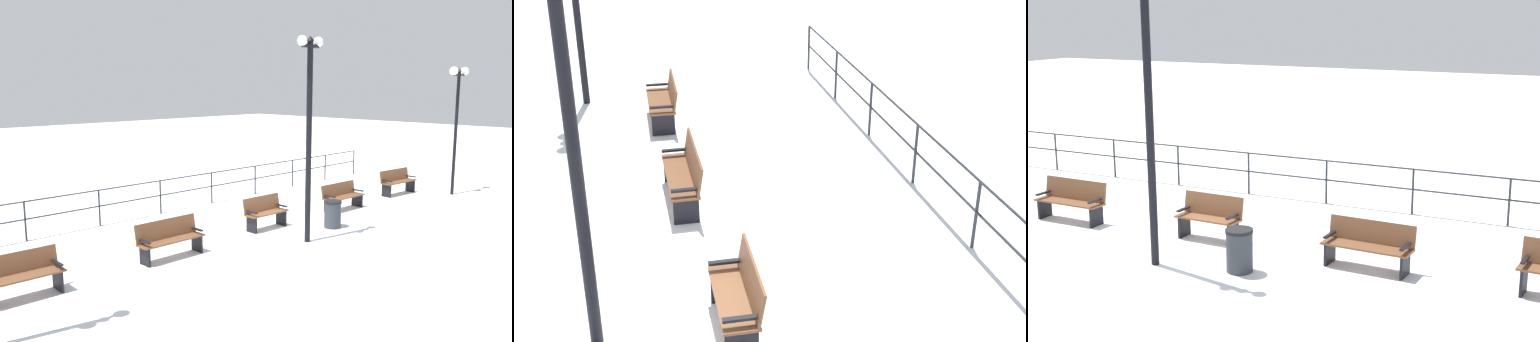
% 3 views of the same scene
% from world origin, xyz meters
% --- Properties ---
extents(ground_plane, '(80.00, 80.00, 0.00)m').
position_xyz_m(ground_plane, '(0.00, 0.00, 0.00)').
color(ground_plane, white).
rests_on(ground_plane, ground).
extents(bench_second, '(0.50, 1.67, 0.89)m').
position_xyz_m(bench_second, '(-0.00, -3.37, 0.47)').
color(bench_second, brown).
rests_on(bench_second, ground).
extents(bench_third, '(0.52, 1.37, 0.90)m').
position_xyz_m(bench_third, '(-0.19, 0.00, 0.47)').
color(bench_third, brown).
rests_on(bench_third, ground).
extents(bench_fourth, '(0.59, 1.64, 0.84)m').
position_xyz_m(bench_fourth, '(-0.01, 3.38, 0.45)').
color(bench_fourth, brown).
rests_on(bench_fourth, ground).
extents(lamppost_middle, '(0.25, 0.86, 5.14)m').
position_xyz_m(lamppost_middle, '(1.46, -0.14, 3.20)').
color(lamppost_middle, black).
rests_on(lamppost_middle, ground).
extents(waterfront_railing, '(0.05, 18.81, 1.05)m').
position_xyz_m(waterfront_railing, '(-3.72, 0.00, 0.71)').
color(waterfront_railing, '#26282D').
rests_on(waterfront_railing, ground).
extents(trash_bin, '(0.49, 0.49, 0.77)m').
position_xyz_m(trash_bin, '(1.10, 1.40, 0.39)').
color(trash_bin, '#2D3338').
rests_on(trash_bin, ground).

